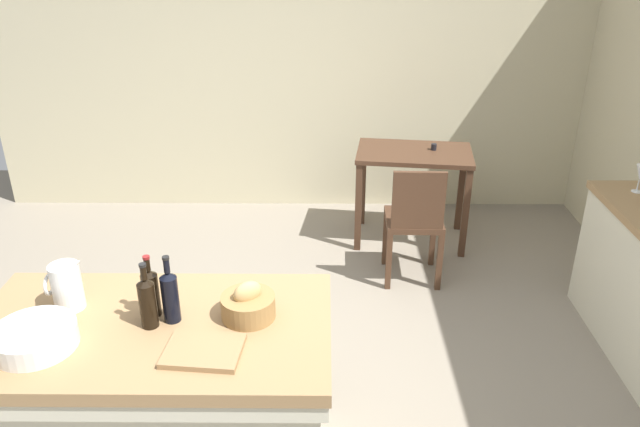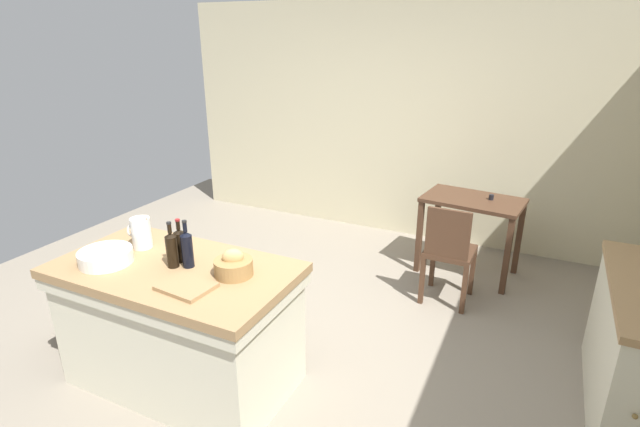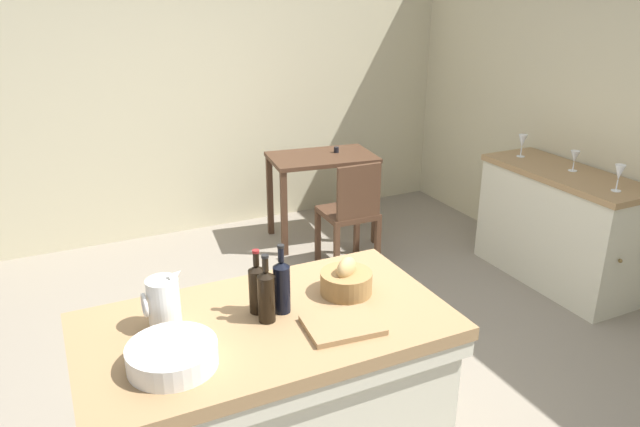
% 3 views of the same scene
% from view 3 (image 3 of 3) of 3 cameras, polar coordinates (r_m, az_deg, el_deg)
% --- Properties ---
extents(ground_plane, '(6.76, 6.76, 0.00)m').
position_cam_3_polar(ground_plane, '(3.65, -1.42, -15.48)').
color(ground_plane, gray).
extents(wall_back, '(5.32, 0.12, 2.60)m').
position_cam_3_polar(wall_back, '(5.48, -12.98, 11.46)').
color(wall_back, beige).
rests_on(wall_back, ground).
extents(island_table, '(1.53, 0.85, 0.87)m').
position_cam_3_polar(island_table, '(2.76, -4.90, -17.21)').
color(island_table, '#99754C').
rests_on(island_table, ground).
extents(side_cabinet, '(0.52, 1.30, 0.88)m').
position_cam_3_polar(side_cabinet, '(4.89, 21.75, -1.18)').
color(side_cabinet, '#99754C').
rests_on(side_cabinet, ground).
extents(writing_desk, '(0.96, 0.67, 0.83)m').
position_cam_3_polar(writing_desk, '(5.24, 0.19, 4.19)').
color(writing_desk, '#472D1E').
rests_on(writing_desk, ground).
extents(wooden_chair, '(0.41, 0.41, 0.91)m').
position_cam_3_polar(wooden_chair, '(4.69, 2.97, 0.17)').
color(wooden_chair, '#472D1E').
rests_on(wooden_chair, ground).
extents(pitcher, '(0.17, 0.13, 0.25)m').
position_cam_3_polar(pitcher, '(2.50, -14.69, -8.23)').
color(pitcher, silver).
rests_on(pitcher, island_table).
extents(wash_bowl, '(0.33, 0.33, 0.09)m').
position_cam_3_polar(wash_bowl, '(2.30, -13.88, -12.99)').
color(wash_bowl, silver).
rests_on(wash_bowl, island_table).
extents(bread_basket, '(0.23, 0.23, 0.17)m').
position_cam_3_polar(bread_basket, '(2.70, 2.51, -6.40)').
color(bread_basket, olive).
rests_on(bread_basket, island_table).
extents(cutting_board, '(0.32, 0.26, 0.02)m').
position_cam_3_polar(cutting_board, '(2.47, 2.17, -10.57)').
color(cutting_board, '#99754C').
rests_on(cutting_board, island_table).
extents(wine_bottle_dark, '(0.07, 0.07, 0.31)m').
position_cam_3_polar(wine_bottle_dark, '(2.53, -3.67, -6.82)').
color(wine_bottle_dark, black).
rests_on(wine_bottle_dark, island_table).
extents(wine_bottle_amber, '(0.07, 0.07, 0.29)m').
position_cam_3_polar(wine_bottle_amber, '(2.54, -6.00, -6.99)').
color(wine_bottle_amber, black).
rests_on(wine_bottle_amber, island_table).
extents(wine_bottle_green, '(0.07, 0.07, 0.30)m').
position_cam_3_polar(wine_bottle_green, '(2.47, -5.13, -7.70)').
color(wine_bottle_green, black).
rests_on(wine_bottle_green, island_table).
extents(wine_glass_far_left, '(0.07, 0.07, 0.18)m').
position_cam_3_polar(wine_glass_far_left, '(4.40, 26.60, 3.46)').
color(wine_glass_far_left, white).
rests_on(wine_glass_far_left, side_cabinet).
extents(wine_glass_left, '(0.07, 0.07, 0.15)m').
position_cam_3_polar(wine_glass_left, '(4.75, 23.09, 4.95)').
color(wine_glass_left, white).
rests_on(wine_glass_left, side_cabinet).
extents(wine_glass_middle, '(0.07, 0.07, 0.18)m').
position_cam_3_polar(wine_glass_middle, '(5.00, 18.71, 6.50)').
color(wine_glass_middle, white).
rests_on(wine_glass_middle, side_cabinet).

